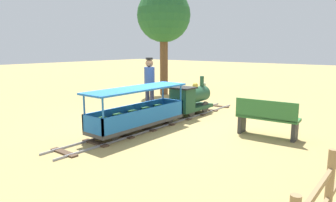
% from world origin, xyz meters
% --- Properties ---
extents(ground_plane, '(60.00, 60.00, 0.00)m').
position_xyz_m(ground_plane, '(0.00, 0.00, 0.00)').
color(ground_plane, '#A38C51').
extents(track, '(0.69, 6.40, 0.04)m').
position_xyz_m(track, '(0.00, -0.13, 0.02)').
color(track, gray).
rests_on(track, ground_plane).
extents(locomotive, '(0.65, 1.45, 1.03)m').
position_xyz_m(locomotive, '(0.00, 1.09, 0.49)').
color(locomotive, '#1E472D').
rests_on(locomotive, ground_plane).
extents(passenger_car, '(0.75, 2.70, 0.97)m').
position_xyz_m(passenger_car, '(0.00, -1.03, 0.42)').
color(passenger_car, '#3F3F3F').
rests_on(passenger_car, ground_plane).
extents(conductor_person, '(0.30, 0.30, 1.62)m').
position_xyz_m(conductor_person, '(-1.09, 0.57, 0.96)').
color(conductor_person, '#282D47').
rests_on(conductor_person, ground_plane).
extents(park_bench, '(1.33, 0.49, 0.82)m').
position_xyz_m(park_bench, '(2.49, 0.36, 0.42)').
color(park_bench, '#2D6B33').
rests_on(park_bench, ground_plane).
extents(oak_tree_near, '(2.11, 2.11, 4.21)m').
position_xyz_m(oak_tree_near, '(-3.09, 3.65, 3.10)').
color(oak_tree_near, brown).
rests_on(oak_tree_near, ground_plane).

